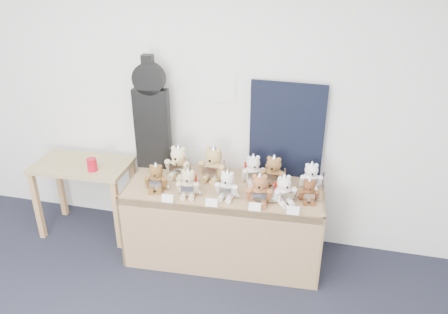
% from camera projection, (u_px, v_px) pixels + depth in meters
% --- Properties ---
extents(room_shell, '(6.00, 6.00, 6.00)m').
position_uv_depth(room_shell, '(224.00, 86.00, 3.69)').
color(room_shell, white).
rests_on(room_shell, floor).
extents(display_table, '(1.69, 0.79, 0.69)m').
position_uv_depth(display_table, '(223.00, 206.00, 3.66)').
color(display_table, olive).
rests_on(display_table, floor).
extents(side_table, '(0.89, 0.52, 0.72)m').
position_uv_depth(side_table, '(83.00, 175.00, 4.02)').
color(side_table, '#937B4F').
rests_on(side_table, floor).
extents(guitar_case, '(0.32, 0.12, 1.02)m').
position_uv_depth(guitar_case, '(152.00, 115.00, 3.78)').
color(guitar_case, black).
rests_on(guitar_case, display_table).
extents(navy_board, '(0.63, 0.05, 0.84)m').
position_uv_depth(navy_board, '(286.00, 131.00, 3.67)').
color(navy_board, black).
rests_on(navy_board, display_table).
extents(red_cup, '(0.09, 0.09, 0.12)m').
position_uv_depth(red_cup, '(92.00, 165.00, 3.81)').
color(red_cup, '#B80C1F').
rests_on(red_cup, side_table).
extents(teddy_front_far_left, '(0.22, 0.19, 0.26)m').
position_uv_depth(teddy_front_far_left, '(156.00, 178.00, 3.57)').
color(teddy_front_far_left, brown).
rests_on(teddy_front_far_left, display_table).
extents(teddy_front_left, '(0.22, 0.19, 0.26)m').
position_uv_depth(teddy_front_left, '(188.00, 184.00, 3.49)').
color(teddy_front_left, '#C2AF88').
rests_on(teddy_front_left, display_table).
extents(teddy_front_centre, '(0.21, 0.17, 0.26)m').
position_uv_depth(teddy_front_centre, '(227.00, 185.00, 3.46)').
color(teddy_front_centre, silver).
rests_on(teddy_front_centre, display_table).
extents(teddy_front_right, '(0.24, 0.20, 0.28)m').
position_uv_depth(teddy_front_right, '(259.00, 190.00, 3.37)').
color(teddy_front_right, brown).
rests_on(teddy_front_right, display_table).
extents(teddy_front_far_right, '(0.22, 0.21, 0.26)m').
position_uv_depth(teddy_front_far_right, '(284.00, 190.00, 3.39)').
color(teddy_front_far_right, white).
rests_on(teddy_front_far_right, display_table).
extents(teddy_front_end, '(0.18, 0.16, 0.22)m').
position_uv_depth(teddy_front_end, '(309.00, 191.00, 3.41)').
color(teddy_front_end, brown).
rests_on(teddy_front_end, display_table).
extents(teddy_back_left, '(0.26, 0.21, 0.32)m').
position_uv_depth(teddy_back_left, '(179.00, 163.00, 3.78)').
color(teddy_back_left, beige).
rests_on(teddy_back_left, display_table).
extents(teddy_back_centre_left, '(0.27, 0.24, 0.33)m').
position_uv_depth(teddy_back_centre_left, '(213.00, 165.00, 3.73)').
color(teddy_back_centre_left, tan).
rests_on(teddy_back_centre_left, display_table).
extents(teddy_back_centre_right, '(0.23, 0.22, 0.28)m').
position_uv_depth(teddy_back_centre_right, '(253.00, 170.00, 3.69)').
color(teddy_back_centre_right, silver).
rests_on(teddy_back_centre_right, display_table).
extents(teddy_back_right, '(0.24, 0.20, 0.29)m').
position_uv_depth(teddy_back_right, '(273.00, 172.00, 3.64)').
color(teddy_back_right, olive).
rests_on(teddy_back_right, display_table).
extents(teddy_back_end, '(0.22, 0.19, 0.26)m').
position_uv_depth(teddy_back_end, '(311.00, 177.00, 3.59)').
color(teddy_back_end, white).
rests_on(teddy_back_end, display_table).
extents(teddy_back_far_left, '(0.20, 0.17, 0.24)m').
position_uv_depth(teddy_back_far_left, '(180.00, 167.00, 3.77)').
color(teddy_back_far_left, olive).
rests_on(teddy_back_far_left, display_table).
extents(entry_card_a, '(0.10, 0.03, 0.07)m').
position_uv_depth(entry_card_a, '(167.00, 198.00, 3.41)').
color(entry_card_a, white).
rests_on(entry_card_a, display_table).
extents(entry_card_b, '(0.09, 0.03, 0.07)m').
position_uv_depth(entry_card_b, '(211.00, 203.00, 3.35)').
color(entry_card_b, white).
rests_on(entry_card_b, display_table).
extents(entry_card_c, '(0.10, 0.03, 0.07)m').
position_uv_depth(entry_card_c, '(255.00, 207.00, 3.30)').
color(entry_card_c, white).
rests_on(entry_card_c, display_table).
extents(entry_card_d, '(0.09, 0.03, 0.07)m').
position_uv_depth(entry_card_d, '(293.00, 210.00, 3.25)').
color(entry_card_d, white).
rests_on(entry_card_d, display_table).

